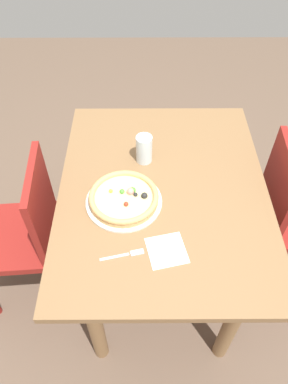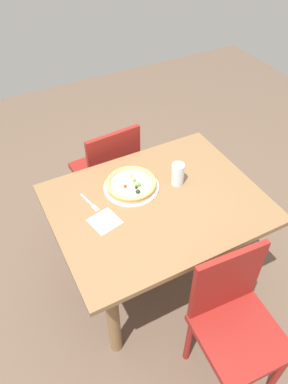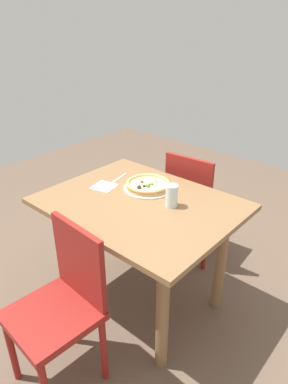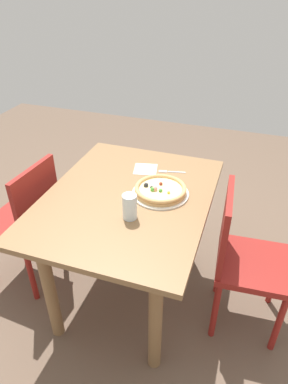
% 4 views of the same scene
% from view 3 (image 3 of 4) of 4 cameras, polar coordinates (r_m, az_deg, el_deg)
% --- Properties ---
extents(ground_plane, '(6.00, 6.00, 0.00)m').
position_cam_3_polar(ground_plane, '(2.54, -0.61, -17.18)').
color(ground_plane, brown).
extents(dining_table, '(1.15, 0.90, 0.78)m').
position_cam_3_polar(dining_table, '(2.15, -0.70, -4.77)').
color(dining_table, olive).
rests_on(dining_table, ground).
extents(chair_near, '(0.43, 0.43, 0.90)m').
position_cam_3_polar(chair_near, '(2.70, 8.34, -1.57)').
color(chair_near, maroon).
rests_on(chair_near, ground).
extents(chair_far, '(0.42, 0.42, 0.90)m').
position_cam_3_polar(chair_far, '(1.85, -13.30, -17.39)').
color(chair_far, maroon).
rests_on(chair_far, ground).
extents(plate, '(0.32, 0.32, 0.01)m').
position_cam_3_polar(plate, '(2.24, 0.67, 0.67)').
color(plate, silver).
rests_on(plate, dining_table).
extents(pizza, '(0.29, 0.29, 0.05)m').
position_cam_3_polar(pizza, '(2.22, 0.66, 1.25)').
color(pizza, tan).
rests_on(pizza, plate).
extents(fork, '(0.05, 0.16, 0.00)m').
position_cam_3_polar(fork, '(2.38, -4.20, 2.25)').
color(fork, silver).
rests_on(fork, dining_table).
extents(drinking_glass, '(0.07, 0.07, 0.13)m').
position_cam_3_polar(drinking_glass, '(2.01, 4.60, -0.63)').
color(drinking_glass, silver).
rests_on(drinking_glass, dining_table).
extents(napkin, '(0.17, 0.17, 0.00)m').
position_cam_3_polar(napkin, '(2.28, -6.66, 0.89)').
color(napkin, white).
rests_on(napkin, dining_table).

